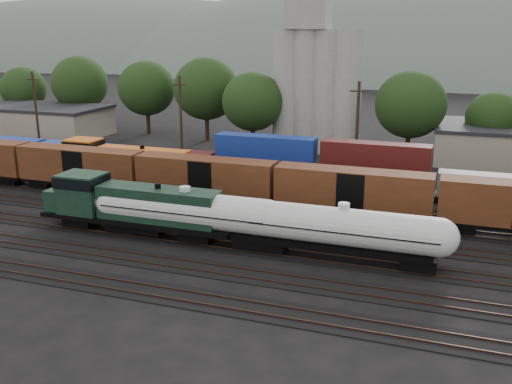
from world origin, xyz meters
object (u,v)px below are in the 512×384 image
(green_locomotive, at_px, (127,204))
(orange_locomotive, at_px, (119,161))
(grain_silo, at_px, (316,76))
(tank_car_a, at_px, (186,211))

(green_locomotive, height_order, orange_locomotive, green_locomotive)
(green_locomotive, bearing_deg, orange_locomotive, 124.38)
(green_locomotive, distance_m, orange_locomotive, 18.17)
(orange_locomotive, bearing_deg, grain_silo, 55.72)
(green_locomotive, height_order, tank_car_a, green_locomotive)
(orange_locomotive, bearing_deg, tank_car_a, -42.83)
(grain_silo, bearing_deg, orange_locomotive, -124.28)
(green_locomotive, distance_m, tank_car_a, 5.92)
(green_locomotive, xyz_separation_m, grain_silo, (7.46, 41.00, 8.44))
(green_locomotive, xyz_separation_m, orange_locomotive, (-10.26, 15.00, -0.07))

